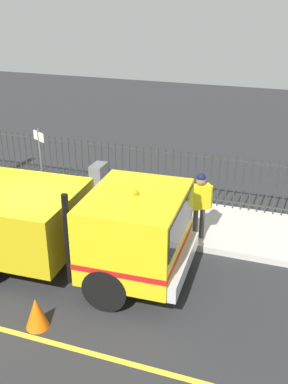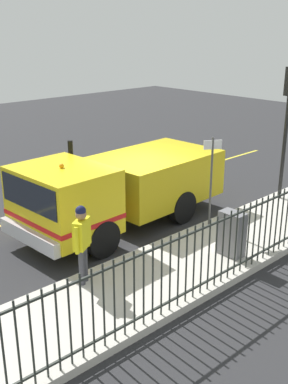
% 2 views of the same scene
% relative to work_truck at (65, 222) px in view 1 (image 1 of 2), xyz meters
% --- Properties ---
extents(ground_plane, '(46.52, 46.52, 0.00)m').
position_rel_work_truck_xyz_m(ground_plane, '(0.16, 0.96, -1.24)').
color(ground_plane, '#2B2B2D').
rests_on(ground_plane, ground).
extents(sidewalk_slab, '(2.54, 21.15, 0.17)m').
position_rel_work_truck_xyz_m(sidewalk_slab, '(2.99, 0.96, -1.15)').
color(sidewalk_slab, beige).
rests_on(sidewalk_slab, ground).
extents(work_truck, '(2.72, 6.47, 2.46)m').
position_rel_work_truck_xyz_m(work_truck, '(0.00, 0.00, 0.00)').
color(work_truck, yellow).
rests_on(work_truck, ground).
extents(worker_standing, '(0.46, 0.56, 1.78)m').
position_rel_work_truck_xyz_m(worker_standing, '(2.13, -2.63, 0.03)').
color(worker_standing, yellow).
rests_on(worker_standing, sidewalk_slab).
extents(iron_fence, '(0.04, 18.01, 1.60)m').
position_rel_work_truck_xyz_m(iron_fence, '(4.14, 0.96, -0.25)').
color(iron_fence, '#2D332D').
rests_on(iron_fence, sidewalk_slab).
extents(utility_cabinet, '(0.61, 0.38, 1.10)m').
position_rel_work_truck_xyz_m(utility_cabinet, '(3.49, 0.78, -0.51)').
color(utility_cabinet, slate).
rests_on(utility_cabinet, sidewalk_slab).
extents(traffic_cone, '(0.46, 0.46, 0.66)m').
position_rel_work_truck_xyz_m(traffic_cone, '(-2.02, -0.40, -0.91)').
color(traffic_cone, orange).
rests_on(traffic_cone, ground).
extents(street_sign, '(0.28, 0.45, 2.51)m').
position_rel_work_truck_xyz_m(street_sign, '(2.00, 1.77, 0.50)').
color(street_sign, '#4C4C4C').
rests_on(street_sign, sidewalk_slab).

